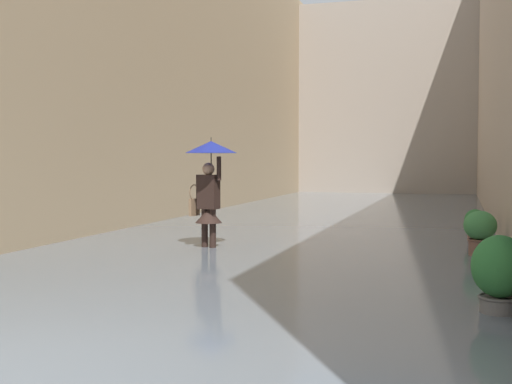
{
  "coord_description": "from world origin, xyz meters",
  "views": [
    {
      "loc": [
        -3.36,
        4.09,
        1.78
      ],
      "look_at": [
        0.43,
        -8.23,
        1.12
      ],
      "focal_mm": 46.33,
      "sensor_mm": 36.0,
      "label": 1
    }
  ],
  "objects_px": {
    "person_wading": "(210,174)",
    "potted_plant_mid_left": "(475,225)",
    "potted_plant_far_left": "(500,274)",
    "potted_plant_near_left": "(480,232)"
  },
  "relations": [
    {
      "from": "potted_plant_near_left",
      "to": "potted_plant_mid_left",
      "type": "bearing_deg",
      "value": -89.18
    },
    {
      "from": "potted_plant_near_left",
      "to": "potted_plant_far_left",
      "type": "relative_size",
      "value": 0.93
    },
    {
      "from": "person_wading",
      "to": "potted_plant_far_left",
      "type": "distance_m",
      "value": 6.31
    },
    {
      "from": "person_wading",
      "to": "potted_plant_near_left",
      "type": "distance_m",
      "value": 4.88
    },
    {
      "from": "person_wading",
      "to": "potted_plant_near_left",
      "type": "bearing_deg",
      "value": -175.23
    },
    {
      "from": "potted_plant_far_left",
      "to": "potted_plant_mid_left",
      "type": "bearing_deg",
      "value": -89.1
    },
    {
      "from": "person_wading",
      "to": "potted_plant_mid_left",
      "type": "distance_m",
      "value": 5.44
    },
    {
      "from": "potted_plant_mid_left",
      "to": "person_wading",
      "type": "bearing_deg",
      "value": 27.37
    },
    {
      "from": "person_wading",
      "to": "potted_plant_mid_left",
      "type": "xyz_separation_m",
      "value": [
        -4.74,
        -2.45,
        -1.04
      ]
    },
    {
      "from": "potted_plant_far_left",
      "to": "potted_plant_mid_left",
      "type": "distance_m",
      "value": 6.4
    }
  ]
}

